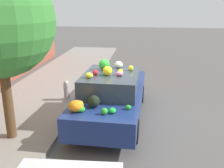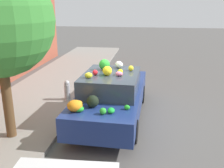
# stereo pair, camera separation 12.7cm
# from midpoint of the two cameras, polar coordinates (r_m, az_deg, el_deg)

# --- Properties ---
(ground_plane) EXTENTS (60.00, 60.00, 0.00)m
(ground_plane) POSITION_cam_midpoint_polar(r_m,az_deg,el_deg) (8.16, -0.36, -7.13)
(ground_plane) COLOR #565451
(sidewalk_curb) EXTENTS (24.00, 3.20, 0.11)m
(sidewalk_curb) POSITION_cam_midpoint_polar(r_m,az_deg,el_deg) (8.92, -17.86, -5.43)
(sidewalk_curb) COLOR gray
(sidewalk_curb) RESTS_ON ground
(fire_hydrant) EXTENTS (0.20, 0.20, 0.70)m
(fire_hydrant) POSITION_cam_midpoint_polar(r_m,az_deg,el_deg) (9.24, -9.34, -1.35)
(fire_hydrant) COLOR #B2B2B7
(fire_hydrant) RESTS_ON sidewalk_curb
(art_car) EXTENTS (4.58, 1.90, 1.76)m
(art_car) POSITION_cam_midpoint_polar(r_m,az_deg,el_deg) (7.82, 0.34, -2.31)
(art_car) COLOR navy
(art_car) RESTS_ON ground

